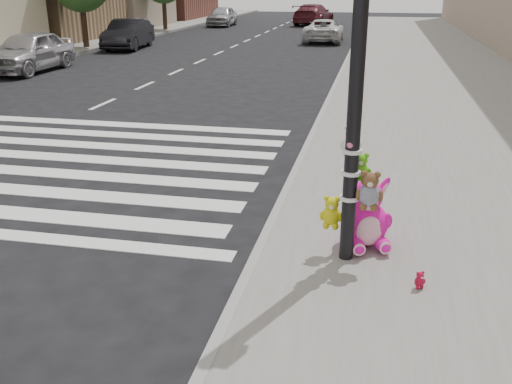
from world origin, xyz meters
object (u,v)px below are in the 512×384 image
(car_silver_far, at_px, (29,51))
(car_dark_far, at_px, (128,34))
(pink_bunny, at_px, (366,218))
(red_teddy, at_px, (420,280))
(car_white_near, at_px, (324,31))
(signal_pole, at_px, (356,125))

(car_silver_far, bearing_deg, car_dark_far, 86.23)
(pink_bunny, xyz_separation_m, red_teddy, (0.60, -0.94, -0.26))
(car_dark_far, relative_size, car_white_near, 0.98)
(car_silver_far, xyz_separation_m, car_white_near, (9.61, 13.09, -0.13))
(pink_bunny, bearing_deg, car_silver_far, 115.71)
(pink_bunny, height_order, red_teddy, pink_bunny)
(pink_bunny, xyz_separation_m, car_dark_far, (-12.13, 20.64, 0.21))
(red_teddy, xyz_separation_m, car_silver_far, (-13.20, 13.75, 0.50))
(pink_bunny, distance_m, car_dark_far, 23.94)
(car_silver_far, height_order, car_dark_far, car_silver_far)
(car_dark_far, distance_m, car_white_near, 10.55)
(pink_bunny, distance_m, red_teddy, 1.15)
(signal_pole, distance_m, red_teddy, 1.78)
(car_silver_far, bearing_deg, car_white_near, 53.38)
(car_silver_far, bearing_deg, pink_bunny, -45.82)
(car_silver_far, height_order, car_white_near, car_silver_far)
(car_dark_far, bearing_deg, pink_bunny, -65.88)
(car_white_near, bearing_deg, signal_pole, 94.74)
(pink_bunny, relative_size, car_white_near, 0.20)
(pink_bunny, bearing_deg, red_teddy, -76.05)
(signal_pole, bearing_deg, car_dark_far, 119.64)
(red_teddy, distance_m, car_white_near, 27.08)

